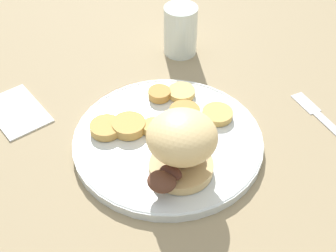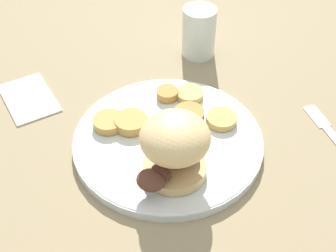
{
  "view_description": "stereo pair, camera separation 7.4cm",
  "coord_description": "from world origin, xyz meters",
  "px_view_note": "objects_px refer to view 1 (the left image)",
  "views": [
    {
      "loc": [
        0.52,
        -0.14,
        0.55
      ],
      "look_at": [
        0.0,
        0.0,
        0.04
      ],
      "focal_mm": 50.0,
      "sensor_mm": 36.0,
      "label": 1
    },
    {
      "loc": [
        0.53,
        -0.07,
        0.55
      ],
      "look_at": [
        0.0,
        0.0,
        0.04
      ],
      "focal_mm": 50.0,
      "sensor_mm": 36.0,
      "label": 2
    }
  ],
  "objects_px": {
    "dinner_plate": "(168,140)",
    "sandwich": "(179,146)",
    "drinking_glass": "(180,30)",
    "fork": "(324,120)"
  },
  "relations": [
    {
      "from": "fork",
      "to": "sandwich",
      "type": "bearing_deg",
      "value": -78.48
    },
    {
      "from": "dinner_plate",
      "to": "fork",
      "type": "bearing_deg",
      "value": 86.49
    },
    {
      "from": "sandwich",
      "to": "drinking_glass",
      "type": "relative_size",
      "value": 1.14
    },
    {
      "from": "dinner_plate",
      "to": "sandwich",
      "type": "xyz_separation_m",
      "value": [
        0.07,
        -0.0,
        0.06
      ]
    },
    {
      "from": "sandwich",
      "to": "drinking_glass",
      "type": "height_order",
      "value": "sandwich"
    },
    {
      "from": "fork",
      "to": "dinner_plate",
      "type": "bearing_deg",
      "value": -93.51
    },
    {
      "from": "drinking_glass",
      "to": "dinner_plate",
      "type": "bearing_deg",
      "value": -20.81
    },
    {
      "from": "dinner_plate",
      "to": "sandwich",
      "type": "height_order",
      "value": "sandwich"
    },
    {
      "from": "sandwich",
      "to": "drinking_glass",
      "type": "bearing_deg",
      "value": 162.88
    },
    {
      "from": "dinner_plate",
      "to": "drinking_glass",
      "type": "bearing_deg",
      "value": 159.19
    }
  ]
}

